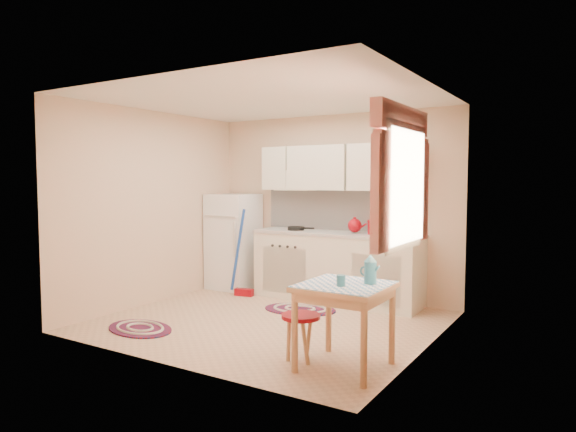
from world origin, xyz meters
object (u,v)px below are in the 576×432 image
at_px(table, 345,326).
at_px(base_cabinets, 336,268).
at_px(fridge, 234,241).
at_px(stool, 301,338).

bearing_deg(table, base_cabinets, 117.82).
distance_m(fridge, stool, 3.27).
bearing_deg(base_cabinets, fridge, -178.28).
bearing_deg(base_cabinets, stool, -71.52).
relative_size(base_cabinets, stool, 5.36).
xyz_separation_m(base_cabinets, stool, (0.74, -2.21, -0.23)).
distance_m(base_cabinets, stool, 2.34).
distance_m(fridge, table, 3.53).
height_order(base_cabinets, stool, base_cabinets).
relative_size(fridge, table, 1.94).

